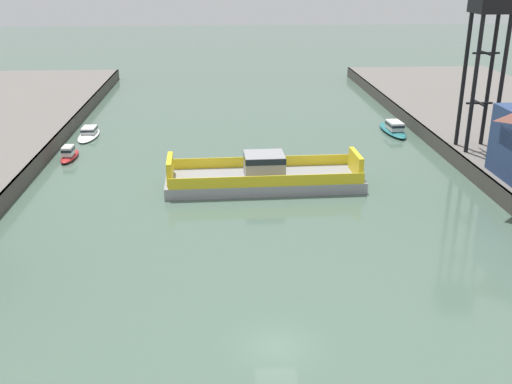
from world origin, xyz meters
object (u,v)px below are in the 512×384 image
chain_ferry (264,177)px  crane_tower (491,20)px  moored_boat_near_left (393,128)px  moored_boat_mid_left (89,133)px  moored_boat_near_right (69,154)px

chain_ferry → crane_tower: bearing=14.4°
moored_boat_near_left → crane_tower: (5.29, -13.31, 15.04)m
moored_boat_mid_left → crane_tower: size_ratio=0.42×
chain_ferry → moored_boat_near_left: bearing=46.1°
chain_ferry → moored_boat_near_right: size_ratio=3.75×
crane_tower → chain_ferry: bearing=-165.6°
moored_boat_mid_left → crane_tower: bearing=-17.1°
chain_ferry → moored_boat_mid_left: bearing=136.8°
moored_boat_near_left → moored_boat_mid_left: 40.25m
moored_boat_near_right → chain_ferry: bearing=-25.7°
moored_boat_near_right → moored_boat_mid_left: moored_boat_near_right is taller
moored_boat_near_right → crane_tower: size_ratio=0.31×
moored_boat_mid_left → crane_tower: crane_tower is taller
chain_ferry → crane_tower: crane_tower is taller
chain_ferry → moored_boat_near_right: bearing=154.3°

